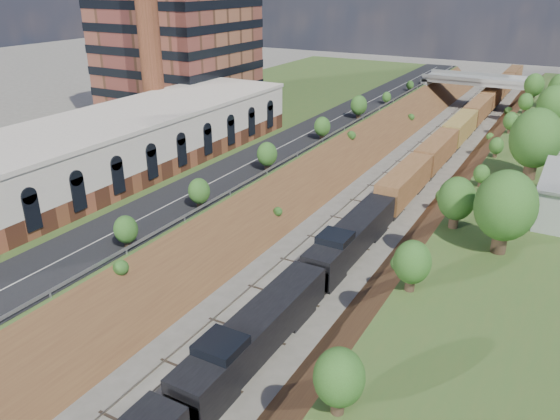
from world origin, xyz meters
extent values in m
cube|color=#3D5D26|center=(-33.00, 60.00, 2.50)|extent=(44.00, 180.00, 5.00)
cube|color=brown|center=(-11.00, 60.00, 0.00)|extent=(10.00, 180.00, 10.00)
cube|color=brown|center=(11.00, 60.00, 0.00)|extent=(10.00, 180.00, 10.00)
cube|color=gray|center=(-2.60, 60.00, 0.09)|extent=(1.58, 180.00, 0.18)
cube|color=gray|center=(2.60, 60.00, 0.09)|extent=(1.58, 180.00, 0.18)
cube|color=black|center=(-15.50, 60.00, 5.05)|extent=(8.00, 180.00, 0.10)
cube|color=#99999E|center=(-11.40, 60.00, 5.55)|extent=(0.06, 171.00, 0.30)
cube|color=brown|center=(-28.00, 38.00, 6.10)|extent=(14.00, 62.00, 2.20)
cube|color=beige|center=(-28.00, 38.00, 9.35)|extent=(14.00, 62.00, 4.30)
cube|color=beige|center=(-28.00, 38.00, 11.75)|extent=(14.30, 62.30, 0.50)
cube|color=gray|center=(-11.50, 122.00, 3.10)|extent=(1.50, 8.00, 6.20)
cube|color=gray|center=(11.50, 122.00, 3.10)|extent=(1.50, 8.00, 6.20)
cube|color=gray|center=(0.00, 122.00, 6.20)|extent=(24.00, 8.00, 1.00)
cube|color=gray|center=(0.00, 118.00, 7.00)|extent=(24.00, 0.30, 0.80)
cube|color=gray|center=(0.00, 126.00, 7.00)|extent=(24.00, 0.30, 0.80)
cylinder|color=#473323|center=(17.00, 40.00, 6.31)|extent=(1.30, 1.30, 2.62)
ellipsoid|color=#31571E|center=(17.00, 40.00, 9.46)|extent=(5.25, 5.25, 6.30)
cylinder|color=#473323|center=(-11.80, 20.00, 5.61)|extent=(0.66, 0.66, 1.22)
ellipsoid|color=#31571E|center=(-11.80, 20.00, 7.08)|extent=(2.45, 2.45, 2.94)
cube|color=black|center=(2.60, 22.51, 2.38)|extent=(3.05, 18.29, 2.97)
cube|color=black|center=(2.60, 41.79, 2.38)|extent=(3.05, 18.29, 2.97)
cube|color=brown|center=(2.60, 108.77, 2.73)|extent=(3.05, 113.67, 3.66)
camera|label=1|loc=(21.19, -6.96, 27.42)|focal=35.00mm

